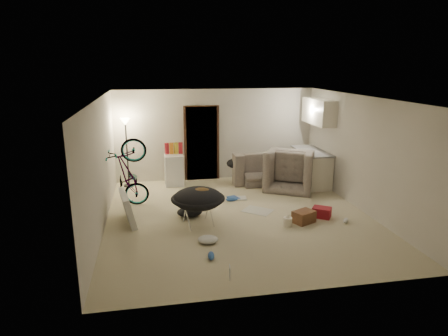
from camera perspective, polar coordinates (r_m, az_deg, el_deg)
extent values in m
cube|color=beige|center=(8.59, 2.10, -6.95)|extent=(5.50, 6.00, 0.02)
cube|color=white|center=(8.02, 2.26, 10.04)|extent=(5.50, 6.00, 0.02)
cube|color=beige|center=(11.11, -1.21, 4.79)|extent=(5.50, 0.02, 2.50)
cube|color=beige|center=(5.44, 9.11, -6.02)|extent=(5.50, 0.02, 2.50)
cube|color=beige|center=(8.09, -17.28, 0.37)|extent=(0.02, 6.00, 2.50)
cube|color=beige|center=(9.21, 19.20, 1.90)|extent=(0.02, 6.00, 2.50)
cube|color=black|center=(11.06, -3.22, 3.51)|extent=(0.85, 0.10, 2.04)
cube|color=#381F13|center=(11.03, -3.20, 3.48)|extent=(0.97, 0.04, 2.10)
cylinder|color=black|center=(10.93, -13.39, -2.44)|extent=(0.28, 0.28, 0.03)
cylinder|color=black|center=(10.72, -13.65, 1.83)|extent=(0.04, 0.04, 1.70)
cone|color=#FFE0A5|center=(10.56, -13.94, 6.43)|extent=(0.24, 0.24, 0.18)
cube|color=silver|center=(10.99, 12.29, 0.02)|extent=(0.60, 1.50, 0.88)
cube|color=gray|center=(10.89, 12.42, 2.37)|extent=(0.64, 1.54, 0.04)
cube|color=silver|center=(10.77, 13.37, 7.85)|extent=(0.38, 1.40, 0.65)
imported|color=#313832|center=(11.10, 6.64, -0.24)|extent=(2.18, 0.85, 0.64)
imported|color=#313832|center=(10.58, 9.64, -0.70)|extent=(1.55, 1.50, 0.78)
imported|color=black|center=(9.25, -13.37, -2.89)|extent=(1.65, 0.76, 0.94)
imported|color=maroon|center=(6.21, 0.86, -15.79)|extent=(0.23, 0.18, 0.02)
cube|color=white|center=(10.72, -7.15, -0.29)|extent=(0.49, 0.49, 0.82)
cube|color=maroon|center=(10.58, -8.17, 2.76)|extent=(0.11, 0.09, 0.30)
cube|color=orange|center=(10.58, -7.52, 2.79)|extent=(0.11, 0.08, 0.30)
cube|color=yellow|center=(10.59, -6.87, 2.82)|extent=(0.12, 0.10, 0.30)
cube|color=maroon|center=(10.59, -6.22, 2.84)|extent=(0.11, 0.09, 0.30)
cylinder|color=silver|center=(8.09, -3.70, -6.41)|extent=(0.71, 0.71, 0.50)
ellipsoid|color=black|center=(7.98, -3.73, -4.36)|extent=(1.00, 1.00, 0.42)
torus|color=black|center=(7.98, -3.73, -4.36)|extent=(1.08, 1.08, 0.08)
ellipsoid|color=#4F371B|center=(7.93, -3.36, -3.66)|extent=(0.51, 0.44, 0.22)
ellipsoid|color=black|center=(10.81, 1.85, 0.66)|extent=(0.66, 0.58, 0.28)
cube|color=silver|center=(8.37, -13.61, -5.57)|extent=(0.41, 0.99, 0.65)
cube|color=brown|center=(8.38, 11.33, -6.84)|extent=(0.52, 0.46, 0.24)
cube|color=maroon|center=(8.75, 13.78, -6.16)|extent=(0.46, 0.44, 0.22)
cylinder|color=white|center=(8.17, 9.08, -7.58)|extent=(0.18, 0.18, 0.18)
cone|color=white|center=(8.12, 9.11, -6.75)|extent=(0.10, 0.10, 0.08)
cube|color=beige|center=(8.92, 4.81, -6.09)|extent=(0.77, 0.75, 0.01)
cube|color=#3260B6|center=(9.66, 1.36, -4.30)|extent=(0.30, 0.35, 0.03)
cube|color=silver|center=(9.67, 2.54, -4.31)|extent=(0.26, 0.31, 0.03)
ellipsoid|color=#3260B6|center=(9.47, 0.97, -4.51)|extent=(0.25, 0.12, 0.09)
ellipsoid|color=slate|center=(10.81, -7.79, -2.17)|extent=(0.28, 0.21, 0.10)
ellipsoid|color=#3260B6|center=(6.82, -1.84, -12.42)|extent=(0.14, 0.27, 0.10)
ellipsoid|color=white|center=(8.61, 16.99, -7.19)|extent=(0.22, 0.25, 0.09)
ellipsoid|color=black|center=(8.61, -4.94, -6.27)|extent=(0.55, 0.48, 0.17)
ellipsoid|color=silver|center=(7.38, -2.31, -10.16)|extent=(0.43, 0.39, 0.12)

